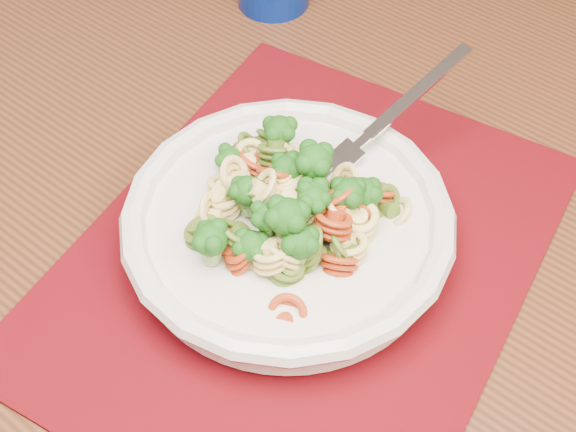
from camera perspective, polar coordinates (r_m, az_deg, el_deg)
dining_table at (r=0.71m, az=-4.68°, el=-5.93°), size 1.66×1.29×0.70m
placemat at (r=0.62m, az=1.06°, el=-2.97°), size 0.51×0.46×0.00m
pasta_bowl at (r=0.60m, az=-0.00°, el=-0.65°), size 0.25×0.25×0.05m
pasta_broccoli_heap at (r=0.59m, az=-0.00°, el=0.37°), size 0.21×0.21×0.06m
fork at (r=0.63m, az=4.06°, el=4.23°), size 0.18×0.03×0.08m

